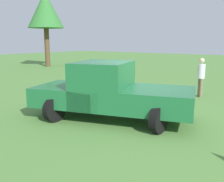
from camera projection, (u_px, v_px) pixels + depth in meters
ground_plane at (138, 116)px, 8.37m from camera, size 80.00×80.00×0.00m
pickup_truck at (108, 90)px, 7.96m from camera, size 3.35×5.27×1.80m
person_bystander at (201, 75)px, 11.13m from camera, size 0.45×0.45×1.70m
tree_far_center at (45, 11)px, 23.69m from camera, size 3.33×3.33×6.88m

